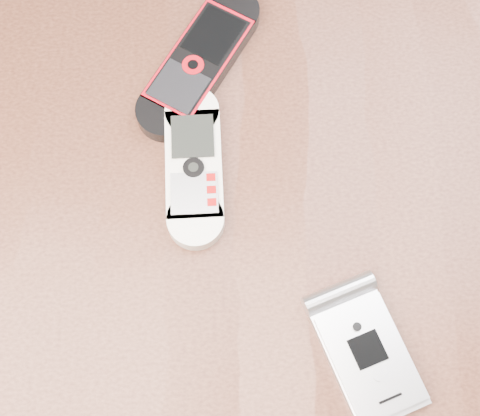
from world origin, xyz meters
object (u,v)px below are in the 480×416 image
table (235,249)px  nokia_white (194,165)px  nokia_black_red (199,61)px  motorola_razr (368,355)px

table → nokia_white: 0.12m
nokia_white → nokia_black_red: same height
motorola_razr → nokia_black_red: bearing=95.2°
nokia_white → nokia_black_red: bearing=85.5°
nokia_white → motorola_razr: motorola_razr is taller
table → motorola_razr: size_ratio=11.27×
nokia_black_red → nokia_white: bearing=-62.0°
nokia_white → nokia_black_red: size_ratio=0.87×
table → motorola_razr: motorola_razr is taller
table → nokia_black_red: 0.18m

